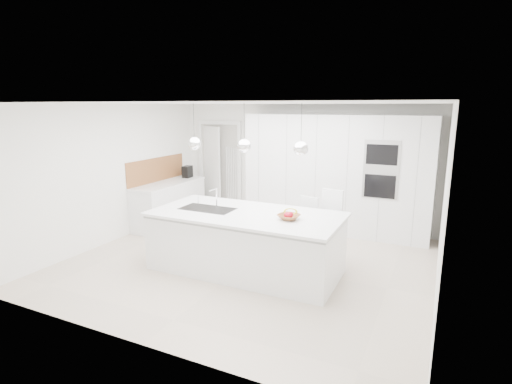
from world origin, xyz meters
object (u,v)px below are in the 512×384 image
at_px(bar_stool_left, 306,229).
at_px(fruit_bowl, 289,217).
at_px(island_base, 245,244).
at_px(bar_stool_right, 329,228).
at_px(espresso_machine, 187,172).

bearing_deg(bar_stool_left, fruit_bowl, -77.67).
bearing_deg(island_base, fruit_bowl, -1.07).
relative_size(island_base, bar_stool_right, 2.40).
relative_size(fruit_bowl, bar_stool_right, 0.26).
height_order(island_base, bar_stool_right, bar_stool_right).
relative_size(espresso_machine, bar_stool_left, 0.26).
bearing_deg(espresso_machine, fruit_bowl, -39.02).
height_order(island_base, bar_stool_left, bar_stool_left).
xyz_separation_m(island_base, fruit_bowl, (0.70, -0.01, 0.51)).
bearing_deg(island_base, bar_stool_right, 37.57).
relative_size(island_base, fruit_bowl, 9.29).
xyz_separation_m(espresso_machine, bar_stool_left, (3.21, -1.31, -0.52)).
bearing_deg(bar_stool_right, bar_stool_left, -171.00).
bearing_deg(espresso_machine, bar_stool_left, -27.32).
bearing_deg(fruit_bowl, bar_stool_left, 91.27).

